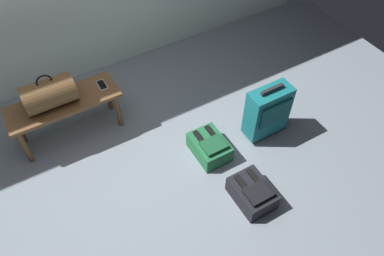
{
  "coord_description": "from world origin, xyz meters",
  "views": [
    {
      "loc": [
        -0.46,
        -1.82,
        2.8
      ],
      "look_at": [
        0.62,
        0.06,
        0.25
      ],
      "focal_mm": 34.8,
      "sensor_mm": 36.0,
      "label": 1
    }
  ],
  "objects_px": {
    "backpack_dark": "(252,193)",
    "duffel_bag_brown": "(49,94)",
    "backpack_green": "(210,147)",
    "suitcase_upright_teal": "(268,111)",
    "cell_phone": "(102,85)",
    "bench": "(64,106)"
  },
  "relations": [
    {
      "from": "cell_phone",
      "to": "backpack_green",
      "type": "relative_size",
      "value": 0.38
    },
    {
      "from": "backpack_dark",
      "to": "duffel_bag_brown",
      "type": "bearing_deg",
      "value": 128.21
    },
    {
      "from": "cell_phone",
      "to": "backpack_dark",
      "type": "relative_size",
      "value": 0.38
    },
    {
      "from": "cell_phone",
      "to": "backpack_green",
      "type": "bearing_deg",
      "value": -54.44
    },
    {
      "from": "backpack_dark",
      "to": "backpack_green",
      "type": "bearing_deg",
      "value": 95.28
    },
    {
      "from": "suitcase_upright_teal",
      "to": "backpack_dark",
      "type": "bearing_deg",
      "value": -134.65
    },
    {
      "from": "duffel_bag_brown",
      "to": "suitcase_upright_teal",
      "type": "bearing_deg",
      "value": -28.7
    },
    {
      "from": "bench",
      "to": "backpack_green",
      "type": "height_order",
      "value": "bench"
    },
    {
      "from": "suitcase_upright_teal",
      "to": "backpack_dark",
      "type": "xyz_separation_m",
      "value": [
        -0.53,
        -0.54,
        -0.21
      ]
    },
    {
      "from": "bench",
      "to": "backpack_dark",
      "type": "height_order",
      "value": "bench"
    },
    {
      "from": "bench",
      "to": "backpack_dark",
      "type": "relative_size",
      "value": 2.63
    },
    {
      "from": "duffel_bag_brown",
      "to": "backpack_green",
      "type": "bearing_deg",
      "value": -38.54
    },
    {
      "from": "cell_phone",
      "to": "backpack_green",
      "type": "xyz_separation_m",
      "value": [
        0.64,
        -0.89,
        -0.35
      ]
    },
    {
      "from": "suitcase_upright_teal",
      "to": "backpack_green",
      "type": "xyz_separation_m",
      "value": [
        -0.59,
        0.05,
        -0.21
      ]
    },
    {
      "from": "bench",
      "to": "cell_phone",
      "type": "bearing_deg",
      "value": 2.38
    },
    {
      "from": "cell_phone",
      "to": "backpack_green",
      "type": "height_order",
      "value": "cell_phone"
    },
    {
      "from": "duffel_bag_brown",
      "to": "backpack_green",
      "type": "height_order",
      "value": "duffel_bag_brown"
    },
    {
      "from": "duffel_bag_brown",
      "to": "suitcase_upright_teal",
      "type": "relative_size",
      "value": 0.74
    },
    {
      "from": "cell_phone",
      "to": "backpack_dark",
      "type": "xyz_separation_m",
      "value": [
        0.69,
        -1.48,
        -0.35
      ]
    },
    {
      "from": "suitcase_upright_teal",
      "to": "bench",
      "type": "bearing_deg",
      "value": 150.1
    },
    {
      "from": "duffel_bag_brown",
      "to": "suitcase_upright_teal",
      "type": "distance_m",
      "value": 1.94
    },
    {
      "from": "bench",
      "to": "suitcase_upright_teal",
      "type": "bearing_deg",
      "value": -29.9
    }
  ]
}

